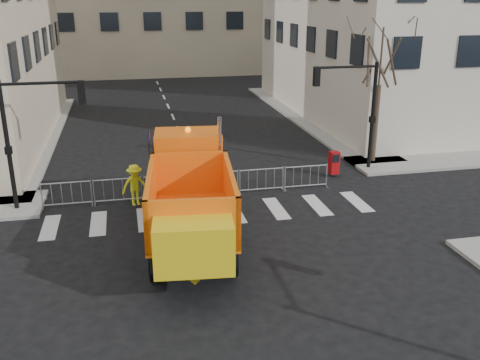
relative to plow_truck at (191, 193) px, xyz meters
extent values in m
plane|color=black|center=(1.33, -3.17, -1.86)|extent=(120.00, 120.00, 0.00)
cube|color=gray|center=(1.33, 5.33, -1.79)|extent=(64.00, 5.00, 0.15)
cylinder|color=black|center=(-6.67, 4.33, 0.84)|extent=(0.18, 0.18, 5.40)
cylinder|color=black|center=(9.83, 6.33, 0.84)|extent=(0.18, 0.18, 5.40)
cube|color=black|center=(0.03, 0.25, -0.82)|extent=(3.37, 8.18, 0.50)
cylinder|color=black|center=(-0.82, 3.23, -1.26)|extent=(0.51, 1.25, 1.21)
cylinder|color=black|center=(1.48, 2.98, -1.26)|extent=(0.51, 1.25, 1.21)
cylinder|color=black|center=(-1.28, -1.05, -1.26)|extent=(0.51, 1.25, 1.21)
cylinder|color=black|center=(1.03, -1.30, -1.26)|extent=(0.51, 1.25, 1.21)
cylinder|color=black|center=(-1.43, -2.48, -1.26)|extent=(0.51, 1.25, 1.21)
cylinder|color=black|center=(0.87, -2.73, -1.26)|extent=(0.51, 1.25, 1.21)
cube|color=#FF630E|center=(0.40, 3.76, -0.04)|extent=(2.49, 2.00, 1.10)
cube|color=#FF630E|center=(0.25, 2.34, 0.62)|extent=(2.71, 2.03, 1.99)
cylinder|color=silver|center=(1.31, 1.39, 1.01)|extent=(0.15, 0.15, 2.65)
cube|color=#FF630E|center=(-0.14, -1.29, 0.34)|extent=(3.26, 5.13, 1.82)
cube|color=yellow|center=(-0.46, -4.25, 0.01)|extent=(2.31, 1.33, 1.44)
cube|color=brown|center=(0.60, 5.63, -1.15)|extent=(3.58, 1.01, 1.24)
imported|color=black|center=(1.00, 3.83, -1.00)|extent=(0.69, 0.50, 1.73)
imported|color=black|center=(-0.49, 3.83, -0.91)|extent=(1.17, 1.11, 1.91)
imported|color=black|center=(0.47, 3.83, -0.94)|extent=(0.78, 1.17, 1.85)
imported|color=yellow|center=(-1.86, 3.63, -0.84)|extent=(1.26, 0.94, 1.74)
cube|color=#A20C0F|center=(7.70, 5.72, -1.16)|extent=(0.49, 0.45, 1.10)
camera|label=1|loc=(-2.04, -17.50, 6.59)|focal=40.00mm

